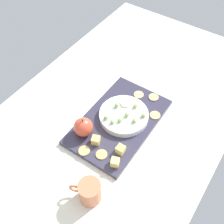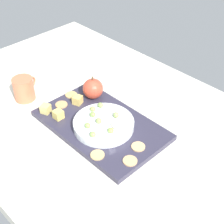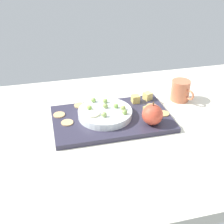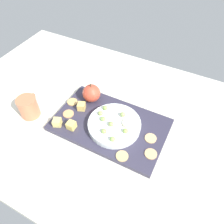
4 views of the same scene
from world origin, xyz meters
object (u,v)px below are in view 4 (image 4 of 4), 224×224
(grape_3, at_px, (105,108))
(grape_6, at_px, (103,119))
(cheese_cube_0, at_px, (71,125))
(grape_0, at_px, (123,114))
(grape_7, at_px, (104,131))
(platter, at_px, (110,125))
(cup, at_px, (29,107))
(apple_whole, at_px, (91,93))
(cracker_3, at_px, (72,102))
(grape_2, at_px, (100,113))
(grape_4, at_px, (113,139))
(cheese_cube_2, at_px, (57,122))
(cracker_2, at_px, (151,138))
(grape_5, at_px, (111,124))
(cheese_cube_1, at_px, (81,106))
(apple_slice_0, at_px, (129,123))
(grape_1, at_px, (125,131))
(cracker_0, at_px, (151,154))
(cracker_1, at_px, (122,156))
(serving_dish, at_px, (114,125))
(cracker_4, at_px, (68,114))

(grape_3, xyz_separation_m, grape_6, (-0.02, 0.05, -0.00))
(cheese_cube_0, distance_m, grape_3, 0.13)
(grape_0, bearing_deg, grape_6, 44.03)
(grape_0, distance_m, grape_7, 0.10)
(platter, height_order, cup, cup)
(apple_whole, xyz_separation_m, cracker_3, (0.06, 0.05, -0.03))
(cup, bearing_deg, grape_2, -160.90)
(grape_0, xyz_separation_m, grape_4, (-0.01, 0.11, -0.00))
(cheese_cube_2, bearing_deg, cracker_2, -163.13)
(cheese_cube_2, height_order, grape_2, grape_2)
(grape_0, distance_m, grape_2, 0.08)
(cheese_cube_0, relative_size, grape_6, 1.50)
(platter, distance_m, grape_5, 0.05)
(apple_whole, relative_size, cracker_2, 1.72)
(cheese_cube_1, distance_m, grape_2, 0.09)
(grape_3, relative_size, apple_slice_0, 0.41)
(grape_1, height_order, grape_5, grape_5)
(grape_1, bearing_deg, apple_whole, -27.83)
(grape_2, distance_m, grape_3, 0.03)
(cheese_cube_1, relative_size, apple_slice_0, 0.61)
(apple_slice_0, height_order, cup, cup)
(cracker_0, relative_size, grape_5, 2.18)
(apple_slice_0, bearing_deg, grape_7, 51.08)
(cracker_0, bearing_deg, grape_1, -13.78)
(cheese_cube_0, distance_m, cheese_cube_1, 0.09)
(cracker_1, height_order, grape_5, grape_5)
(grape_2, relative_size, grape_3, 1.00)
(cracker_2, xyz_separation_m, grape_7, (0.14, 0.06, 0.03))
(grape_0, bearing_deg, cheese_cube_2, 32.74)
(cracker_0, height_order, grape_5, grape_5)
(cup, bearing_deg, apple_slice_0, -165.04)
(apple_whole, distance_m, cheese_cube_1, 0.06)
(cracker_2, xyz_separation_m, cracker_3, (0.33, -0.02, 0.00))
(grape_5, bearing_deg, serving_dish, -106.72)
(apple_whole, distance_m, cheese_cube_2, 0.17)
(grape_3, relative_size, grape_7, 1.00)
(apple_whole, height_order, cheese_cube_1, apple_whole)
(cracker_1, xyz_separation_m, grape_5, (0.08, -0.08, 0.03))
(cheese_cube_0, xyz_separation_m, cheese_cube_2, (0.05, 0.01, 0.00))
(cheese_cube_2, distance_m, grape_0, 0.23)
(serving_dish, height_order, cracker_4, serving_dish)
(cracker_4, xyz_separation_m, grape_3, (-0.12, -0.06, 0.03))
(cracker_4, height_order, grape_4, grape_4)
(cup, bearing_deg, cheese_cube_0, -178.04)
(cup, bearing_deg, grape_6, -165.82)
(platter, bearing_deg, grape_4, 123.14)
(cracker_3, relative_size, grape_1, 2.18)
(grape_5, bearing_deg, apple_slice_0, -145.72)
(grape_0, height_order, grape_5, same)
(grape_5, distance_m, grape_6, 0.04)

